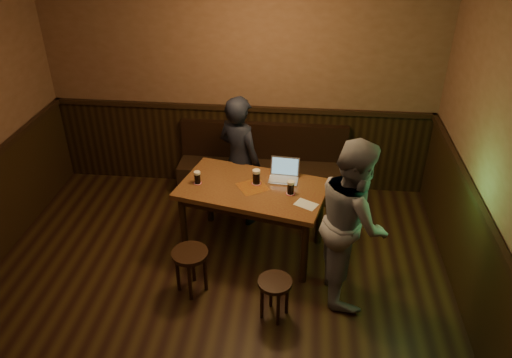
{
  "coord_description": "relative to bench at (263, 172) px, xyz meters",
  "views": [
    {
      "loc": [
        0.82,
        -2.99,
        3.65
      ],
      "look_at": [
        0.36,
        1.44,
        0.99
      ],
      "focal_mm": 35.0,
      "sensor_mm": 36.0,
      "label": 1
    }
  ],
  "objects": [
    {
      "name": "pint_left",
      "position": [
        -0.6,
        -1.2,
        0.59
      ],
      "size": [
        0.09,
        0.09,
        0.14
      ],
      "color": "#A31434",
      "rests_on": "pub_table"
    },
    {
      "name": "pint_right",
      "position": [
        0.41,
        -1.3,
        0.59
      ],
      "size": [
        0.1,
        0.1,
        0.15
      ],
      "color": "#A31434",
      "rests_on": "pub_table"
    },
    {
      "name": "laptop",
      "position": [
        0.33,
        -1.0,
        0.57
      ],
      "size": [
        0.33,
        0.28,
        0.22
      ],
      "rotation": [
        0.0,
        0.0,
        -0.08
      ],
      "color": "silver",
      "rests_on": "pub_table"
    },
    {
      "name": "stool_right",
      "position": [
        0.32,
        -2.23,
        0.04
      ],
      "size": [
        0.42,
        0.42,
        0.44
      ],
      "rotation": [
        0.0,
        0.0,
        0.35
      ],
      "color": "black",
      "rests_on": "ground"
    },
    {
      "name": "stool_left",
      "position": [
        -0.55,
        -1.96,
        0.09
      ],
      "size": [
        0.4,
        0.4,
        0.5
      ],
      "rotation": [
        0.0,
        0.0,
        0.1
      ],
      "color": "black",
      "rests_on": "ground"
    },
    {
      "name": "person_grey",
      "position": [
        1.02,
        -1.77,
        0.55
      ],
      "size": [
        0.74,
        0.9,
        1.71
      ],
      "primitive_type": "imported",
      "rotation": [
        0.0,
        0.0,
        1.68
      ],
      "color": "gray",
      "rests_on": "ground"
    },
    {
      "name": "pub_table",
      "position": [
        -0.0,
        -1.21,
        0.41
      ],
      "size": [
        1.71,
        1.21,
        0.83
      ],
      "rotation": [
        0.0,
        0.0,
        -0.23
      ],
      "color": "#582719",
      "rests_on": "ground"
    },
    {
      "name": "person_suit",
      "position": [
        -0.22,
        -0.62,
        0.5
      ],
      "size": [
        0.71,
        0.65,
        1.62
      ],
      "primitive_type": "imported",
      "rotation": [
        0.0,
        0.0,
        2.56
      ],
      "color": "black",
      "rests_on": "ground"
    },
    {
      "name": "room",
      "position": [
        -0.32,
        -2.53,
        0.89
      ],
      "size": [
        5.04,
        6.04,
        2.84
      ],
      "color": "black",
      "rests_on": "ground"
    },
    {
      "name": "menu",
      "position": [
        0.58,
        -1.49,
        0.52
      ],
      "size": [
        0.26,
        0.24,
        0.0
      ],
      "primitive_type": "cube",
      "rotation": [
        0.0,
        0.0,
        -0.49
      ],
      "color": "silver",
      "rests_on": "pub_table"
    },
    {
      "name": "bench",
      "position": [
        0.0,
        0.0,
        0.0
      ],
      "size": [
        2.2,
        0.5,
        0.95
      ],
      "color": "black",
      "rests_on": "ground"
    },
    {
      "name": "pint_mid",
      "position": [
        0.03,
        -1.14,
        0.6
      ],
      "size": [
        0.11,
        0.11,
        0.17
      ],
      "color": "#A31434",
      "rests_on": "pub_table"
    }
  ]
}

